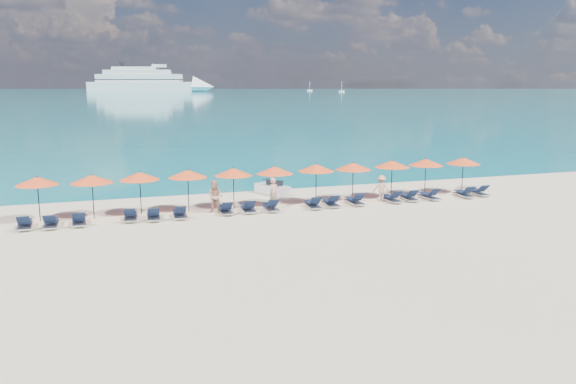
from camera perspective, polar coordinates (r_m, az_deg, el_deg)
name	(u,v)px	position (r m, az deg, el deg)	size (l,w,h in m)	color
ground	(308,228)	(26.39, 2.05, -3.72)	(1400.00, 1400.00, 0.00)	beige
sea	(108,91)	(684.04, -17.78, 9.75)	(1600.00, 1300.00, 0.01)	#1FA9B2
cruise_ship	(152,82)	(592.02, -13.62, 10.76)	(126.06, 64.99, 35.46)	white
sailboat_near	(342,91)	(554.15, 5.47, 10.18)	(5.51, 1.84, 10.11)	white
sailboat_far	(310,90)	(648.02, 2.22, 10.31)	(5.90, 1.97, 10.81)	white
jetski	(273,189)	(34.47, -1.57, 0.35)	(1.78, 2.65, 0.88)	silver
beachgoer_a	(274,194)	(30.01, -1.44, -0.20)	(0.65, 0.42, 1.77)	tan
beachgoer_b	(215,197)	(29.56, -7.39, -0.48)	(0.85, 0.49, 1.75)	tan
beachgoer_c	(381,188)	(32.77, 9.47, 0.37)	(0.99, 0.46, 1.53)	tan
umbrella_0	(37,181)	(29.99, -24.14, 1.03)	(2.10, 2.10, 2.28)	black
umbrella_1	(92,179)	(29.60, -19.32, 1.25)	(2.10, 2.10, 2.28)	black
umbrella_2	(140,176)	(29.84, -14.84, 1.58)	(2.10, 2.10, 2.28)	black
umbrella_3	(188,174)	(30.07, -10.15, 1.84)	(2.10, 2.10, 2.28)	black
umbrella_4	(233,172)	(30.37, -5.57, 2.04)	(2.10, 2.10, 2.28)	black
umbrella_5	(275,170)	(30.87, -1.34, 2.23)	(2.10, 2.10, 2.28)	black
umbrella_6	(316,168)	(31.80, 2.88, 2.48)	(2.10, 2.10, 2.28)	black
umbrella_7	(353,166)	(32.55, 6.64, 2.61)	(2.10, 2.10, 2.28)	black
umbrella_8	(392,164)	(33.88, 10.53, 2.82)	(2.10, 2.10, 2.28)	black
umbrella_9	(426,162)	(35.07, 13.84, 2.96)	(2.10, 2.10, 2.28)	black
umbrella_10	(463,161)	(36.34, 17.39, 3.04)	(2.10, 2.10, 2.28)	black
lounger_0	(25,224)	(29.01, -25.19, -2.95)	(0.70, 1.73, 0.66)	silver
lounger_1	(51,223)	(28.78, -22.94, -2.88)	(0.66, 1.71, 0.66)	silver
lounger_2	(79,220)	(28.76, -20.48, -2.71)	(0.70, 1.73, 0.66)	silver
lounger_3	(131,216)	(28.93, -15.70, -2.35)	(0.77, 1.75, 0.66)	silver
lounger_4	(154,215)	(28.81, -13.50, -2.29)	(0.70, 1.73, 0.66)	silver
lounger_5	(180,213)	(28.93, -10.93, -2.14)	(0.70, 1.73, 0.66)	silver
lounger_6	(225,209)	(29.50, -6.38, -1.75)	(0.69, 1.72, 0.66)	silver
lounger_7	(248,208)	(29.75, -4.10, -1.61)	(0.72, 1.73, 0.66)	silver
lounger_8	(270,206)	(29.99, -1.79, -1.48)	(0.68, 1.72, 0.66)	silver
lounger_9	(313,204)	(30.65, 2.54, -1.22)	(0.78, 1.75, 0.66)	silver
lounger_10	(331,202)	(31.14, 4.37, -1.05)	(0.73, 1.74, 0.66)	silver
lounger_11	(355,201)	(31.75, 6.79, -0.86)	(0.65, 1.71, 0.66)	silver
lounger_12	(391,198)	(32.74, 10.41, -0.61)	(0.72, 1.73, 0.66)	silver
lounger_13	(409,197)	(33.39, 12.16, -0.46)	(0.77, 1.75, 0.66)	silver
lounger_14	(429,195)	(33.99, 14.15, -0.35)	(0.68, 1.72, 0.66)	silver
lounger_15	(464,193)	(35.26, 17.44, -0.12)	(0.77, 1.75, 0.66)	silver
lounger_16	(478,192)	(36.08, 18.75, 0.04)	(0.73, 1.74, 0.66)	silver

